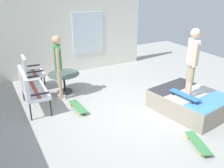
% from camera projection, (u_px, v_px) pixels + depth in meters
% --- Properties ---
extents(ground_plane, '(12.00, 12.00, 0.10)m').
position_uv_depth(ground_plane, '(134.00, 118.00, 6.11)').
color(ground_plane, '#A8A8A3').
extents(house_facade, '(0.23, 6.00, 2.71)m').
position_uv_depth(house_facade, '(62.00, 35.00, 8.45)').
color(house_facade, white).
rests_on(house_facade, ground_plane).
extents(skate_ramp, '(1.98, 2.27, 0.49)m').
position_uv_depth(skate_ramp, '(190.00, 102.00, 6.25)').
color(skate_ramp, gray).
rests_on(skate_ramp, ground_plane).
extents(patio_bench, '(1.27, 0.59, 1.02)m').
position_uv_depth(patio_bench, '(30.00, 87.00, 6.19)').
color(patio_bench, black).
rests_on(patio_bench, ground_plane).
extents(patio_chair_near_house, '(0.65, 0.58, 1.02)m').
position_uv_depth(patio_chair_near_house, '(30.00, 70.00, 7.35)').
color(patio_chair_near_house, black).
rests_on(patio_chair_near_house, ground_plane).
extents(patio_table, '(0.90, 0.90, 0.57)m').
position_uv_depth(patio_table, '(64.00, 79.00, 7.24)').
color(patio_table, black).
rests_on(patio_table, ground_plane).
extents(person_watching, '(0.46, 0.31, 1.77)m').
position_uv_depth(person_watching, '(58.00, 63.00, 6.59)').
color(person_watching, silver).
rests_on(person_watching, ground_plane).
extents(person_skater, '(0.43, 0.35, 1.61)m').
position_uv_depth(person_skater, '(192.00, 59.00, 5.63)').
color(person_skater, silver).
rests_on(person_skater, skate_ramp).
extents(skateboard_by_bench, '(0.81, 0.23, 0.10)m').
position_uv_depth(skateboard_by_bench, '(78.00, 107.00, 6.34)').
color(skateboard_by_bench, '#3F8C4C').
rests_on(skateboard_by_bench, ground_plane).
extents(skateboard_spare, '(0.82, 0.45, 0.10)m').
position_uv_depth(skateboard_spare, '(198.00, 143.00, 4.94)').
color(skateboard_spare, '#3F8C4C').
rests_on(skateboard_spare, ground_plane).
extents(skateboard_on_ramp, '(0.82, 0.30, 0.10)m').
position_uv_depth(skateboard_on_ramp, '(185.00, 95.00, 5.84)').
color(skateboard_on_ramp, '#3372B2').
rests_on(skateboard_on_ramp, skate_ramp).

